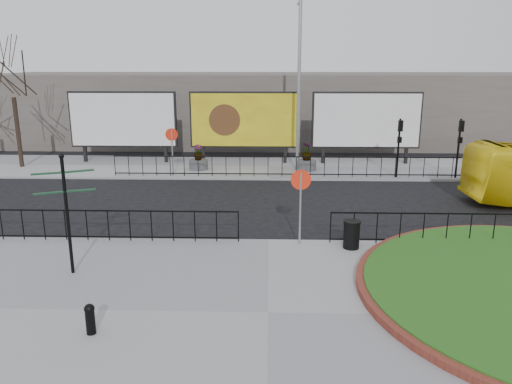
{
  "coord_description": "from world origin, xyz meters",
  "views": [
    {
      "loc": [
        0.02,
        -15.72,
        5.9
      ],
      "look_at": [
        -0.46,
        1.19,
        1.44
      ],
      "focal_mm": 35.0,
      "sensor_mm": 36.0,
      "label": 1
    }
  ],
  "objects_px": {
    "bollard": "(90,317)",
    "planter_a": "(198,162)",
    "billboard_mid": "(244,120)",
    "fingerpost_sign": "(66,202)",
    "planter_b": "(306,161)",
    "litter_bin": "(352,234)",
    "lamp_post": "(299,82)"
  },
  "relations": [
    {
      "from": "bollard",
      "to": "planter_a",
      "type": "relative_size",
      "value": 0.51
    },
    {
      "from": "litter_bin",
      "to": "bollard",
      "type": "bearing_deg",
      "value": -140.48
    },
    {
      "from": "bollard",
      "to": "planter_b",
      "type": "xyz_separation_m",
      "value": [
        5.87,
        17.05,
        0.13
      ]
    },
    {
      "from": "lamp_post",
      "to": "planter_a",
      "type": "xyz_separation_m",
      "value": [
        -5.42,
        -0.0,
        -4.27
      ]
    },
    {
      "from": "billboard_mid",
      "to": "planter_b",
      "type": "xyz_separation_m",
      "value": [
        3.5,
        -1.97,
        -1.97
      ]
    },
    {
      "from": "lamp_post",
      "to": "billboard_mid",
      "type": "bearing_deg",
      "value": 146.75
    },
    {
      "from": "billboard_mid",
      "to": "planter_b",
      "type": "bearing_deg",
      "value": -29.39
    },
    {
      "from": "bollard",
      "to": "planter_b",
      "type": "relative_size",
      "value": 0.46
    },
    {
      "from": "planter_a",
      "to": "bollard",
      "type": "bearing_deg",
      "value": -89.85
    },
    {
      "from": "litter_bin",
      "to": "planter_a",
      "type": "relative_size",
      "value": 0.66
    },
    {
      "from": "litter_bin",
      "to": "planter_a",
      "type": "distance_m",
      "value": 13.4
    },
    {
      "from": "lamp_post",
      "to": "fingerpost_sign",
      "type": "relative_size",
      "value": 2.71
    },
    {
      "from": "fingerpost_sign",
      "to": "planter_b",
      "type": "xyz_separation_m",
      "value": [
        7.52,
        13.86,
        -1.54
      ]
    },
    {
      "from": "lamp_post",
      "to": "bollard",
      "type": "bearing_deg",
      "value": -107.49
    },
    {
      "from": "billboard_mid",
      "to": "planter_b",
      "type": "distance_m",
      "value": 4.47
    },
    {
      "from": "lamp_post",
      "to": "planter_a",
      "type": "relative_size",
      "value": 6.72
    },
    {
      "from": "fingerpost_sign",
      "to": "planter_b",
      "type": "bearing_deg",
      "value": 42.06
    },
    {
      "from": "bollard",
      "to": "planter_a",
      "type": "bearing_deg",
      "value": 90.15
    },
    {
      "from": "bollard",
      "to": "billboard_mid",
      "type": "bearing_deg",
      "value": 82.91
    },
    {
      "from": "bollard",
      "to": "planter_b",
      "type": "bearing_deg",
      "value": 71.02
    },
    {
      "from": "fingerpost_sign",
      "to": "planter_b",
      "type": "height_order",
      "value": "fingerpost_sign"
    },
    {
      "from": "lamp_post",
      "to": "bollard",
      "type": "height_order",
      "value": "lamp_post"
    },
    {
      "from": "billboard_mid",
      "to": "fingerpost_sign",
      "type": "relative_size",
      "value": 1.82
    },
    {
      "from": "billboard_mid",
      "to": "bollard",
      "type": "xyz_separation_m",
      "value": [
        -2.37,
        -19.03,
        -2.09
      ]
    },
    {
      "from": "fingerpost_sign",
      "to": "litter_bin",
      "type": "xyz_separation_m",
      "value": [
        8.14,
        2.15,
        -1.6
      ]
    },
    {
      "from": "bollard",
      "to": "planter_a",
      "type": "xyz_separation_m",
      "value": [
        -0.04,
        17.05,
        0.05
      ]
    },
    {
      "from": "billboard_mid",
      "to": "planter_a",
      "type": "distance_m",
      "value": 3.72
    },
    {
      "from": "billboard_mid",
      "to": "litter_bin",
      "type": "height_order",
      "value": "billboard_mid"
    },
    {
      "from": "fingerpost_sign",
      "to": "bollard",
      "type": "bearing_deg",
      "value": -82.17
    },
    {
      "from": "bollard",
      "to": "litter_bin",
      "type": "height_order",
      "value": "litter_bin"
    },
    {
      "from": "planter_a",
      "to": "planter_b",
      "type": "distance_m",
      "value": 5.91
    },
    {
      "from": "fingerpost_sign",
      "to": "litter_bin",
      "type": "height_order",
      "value": "fingerpost_sign"
    }
  ]
}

